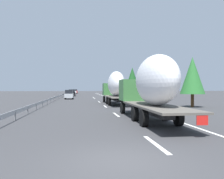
# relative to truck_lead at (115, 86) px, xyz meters

# --- Properties ---
(ground_plane) EXTENTS (260.00, 260.00, 0.00)m
(ground_plane) POSITION_rel_truck_lead_xyz_m (14.01, 3.60, -2.57)
(ground_plane) COLOR #38383A
(lane_stripe_0) EXTENTS (3.20, 0.20, 0.01)m
(lane_stripe_0) POSITION_rel_truck_lead_xyz_m (-23.99, 1.80, -2.56)
(lane_stripe_0) COLOR white
(lane_stripe_0) RESTS_ON ground_plane
(lane_stripe_1) EXTENTS (3.20, 0.20, 0.01)m
(lane_stripe_1) POSITION_rel_truck_lead_xyz_m (-13.06, 1.80, -2.56)
(lane_stripe_1) COLOR white
(lane_stripe_1) RESTS_ON ground_plane
(lane_stripe_2) EXTENTS (3.20, 0.20, 0.01)m
(lane_stripe_2) POSITION_rel_truck_lead_xyz_m (-3.79, 1.80, -2.56)
(lane_stripe_2) COLOR white
(lane_stripe_2) RESTS_ON ground_plane
(lane_stripe_3) EXTENTS (3.20, 0.20, 0.01)m
(lane_stripe_3) POSITION_rel_truck_lead_xyz_m (5.89, 1.80, -2.56)
(lane_stripe_3) COLOR white
(lane_stripe_3) RESTS_ON ground_plane
(lane_stripe_4) EXTENTS (3.20, 0.20, 0.01)m
(lane_stripe_4) POSITION_rel_truck_lead_xyz_m (19.47, 1.80, -2.56)
(lane_stripe_4) COLOR white
(lane_stripe_4) RESTS_ON ground_plane
(lane_stripe_5) EXTENTS (3.20, 0.20, 0.01)m
(lane_stripe_5) POSITION_rel_truck_lead_xyz_m (23.83, 1.80, -2.56)
(lane_stripe_5) COLOR white
(lane_stripe_5) RESTS_ON ground_plane
(edge_line_right) EXTENTS (110.00, 0.20, 0.01)m
(edge_line_right) POSITION_rel_truck_lead_xyz_m (19.01, -1.90, -2.56)
(edge_line_right) COLOR white
(edge_line_right) RESTS_ON ground_plane
(truck_lead) EXTENTS (13.34, 2.55, 4.63)m
(truck_lead) POSITION_rel_truck_lead_xyz_m (0.00, 0.00, 0.00)
(truck_lead) COLOR #387038
(truck_lead) RESTS_ON ground_plane
(truck_trailing) EXTENTS (13.46, 2.55, 4.51)m
(truck_trailing) POSITION_rel_truck_lead_xyz_m (-17.22, -0.00, -0.06)
(truck_trailing) COLOR #387038
(truck_trailing) RESTS_ON ground_plane
(car_black_suv) EXTENTS (4.45, 1.91, 1.93)m
(car_black_suv) POSITION_rel_truck_lead_xyz_m (34.53, 7.33, -1.60)
(car_black_suv) COLOR black
(car_black_suv) RESTS_ON ground_plane
(car_red_compact) EXTENTS (4.79, 1.77, 1.77)m
(car_red_compact) POSITION_rel_truck_lead_xyz_m (68.59, 7.10, -1.66)
(car_red_compact) COLOR red
(car_red_compact) RESTS_ON ground_plane
(car_white_van) EXTENTS (4.17, 1.78, 1.81)m
(car_white_van) POSITION_rel_truck_lead_xyz_m (59.78, 7.38, -1.65)
(car_white_van) COLOR white
(car_white_van) RESTS_ON ground_plane
(car_silver_hatch) EXTENTS (4.40, 1.72, 1.94)m
(car_silver_hatch) POSITION_rel_truck_lead_xyz_m (16.85, 7.29, -1.60)
(car_silver_hatch) COLOR #ADB2B7
(car_silver_hatch) RESTS_ON ground_plane
(road_sign) EXTENTS (0.10, 0.90, 3.26)m
(road_sign) POSITION_rel_truck_lead_xyz_m (22.60, -3.10, -0.32)
(road_sign) COLOR gray
(road_sign) RESTS_ON ground_plane
(tree_0) EXTENTS (2.97, 2.97, 6.13)m
(tree_0) POSITION_rel_truck_lead_xyz_m (-6.33, -8.63, 1.29)
(tree_0) COLOR #472D19
(tree_0) RESTS_ON ground_plane
(tree_1) EXTENTS (3.73, 3.73, 7.56)m
(tree_1) POSITION_rel_truck_lead_xyz_m (25.04, -8.14, 2.12)
(tree_1) COLOR #472D19
(tree_1) RESTS_ON ground_plane
(tree_2) EXTENTS (3.78, 3.78, 5.44)m
(tree_2) POSITION_rel_truck_lead_xyz_m (20.81, -9.39, 1.02)
(tree_2) COLOR #472D19
(tree_2) RESTS_ON ground_plane
(guardrail_median) EXTENTS (94.00, 0.10, 0.76)m
(guardrail_median) POSITION_rel_truck_lead_xyz_m (17.01, 9.60, -1.99)
(guardrail_median) COLOR #9EA0A5
(guardrail_median) RESTS_ON ground_plane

